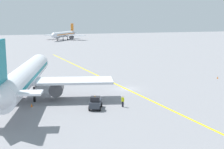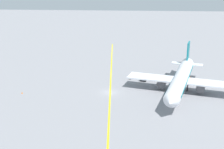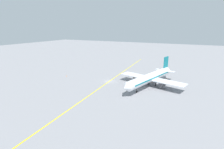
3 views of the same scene
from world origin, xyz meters
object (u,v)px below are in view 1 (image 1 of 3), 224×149
object	(u,v)px
ground_crew_worker	(123,101)
airplane_at_gate	(25,77)
airplane_distant_taxiing	(64,34)
traffic_cone_near_nose	(218,77)
baggage_tug_dark	(95,103)
traffic_cone_by_wingtip	(32,105)

from	to	relation	value
ground_crew_worker	airplane_at_gate	bearing A→B (deg)	144.77
airplane_at_gate	airplane_distant_taxiing	size ratio (longest dim) A/B	1.27
traffic_cone_near_nose	baggage_tug_dark	bearing A→B (deg)	-157.39
baggage_tug_dark	traffic_cone_by_wingtip	xyz separation A→B (m)	(-8.65, 4.19, -0.63)
airplane_at_gate	traffic_cone_by_wingtip	xyz separation A→B (m)	(0.45, -4.75, -3.43)
airplane_distant_taxiing	traffic_cone_by_wingtip	xyz separation A→B (m)	(-31.80, -139.89, -3.06)
airplane_distant_taxiing	ground_crew_worker	size ratio (longest dim) A/B	16.46
airplane_distant_taxiing	traffic_cone_near_nose	size ratio (longest dim) A/B	50.29
traffic_cone_by_wingtip	airplane_at_gate	bearing A→B (deg)	95.36
airplane_at_gate	traffic_cone_near_nose	xyz separation A→B (m)	(40.67, 4.21, -3.43)
traffic_cone_near_nose	traffic_cone_by_wingtip	xyz separation A→B (m)	(-40.22, -8.96, 0.00)
baggage_tug_dark	ground_crew_worker	distance (m)	4.12
baggage_tug_dark	traffic_cone_by_wingtip	bearing A→B (deg)	154.13
traffic_cone_by_wingtip	ground_crew_worker	bearing A→B (deg)	-19.71
ground_crew_worker	traffic_cone_by_wingtip	xyz separation A→B (m)	(-12.75, 4.57, -0.63)
airplane_at_gate	airplane_distant_taxiing	world-z (taller)	airplane_at_gate
baggage_tug_dark	traffic_cone_by_wingtip	size ratio (longest dim) A/B	6.09
airplane_at_gate	baggage_tug_dark	bearing A→B (deg)	-44.53
airplane_distant_taxiing	traffic_cone_near_nose	bearing A→B (deg)	-86.32
airplane_at_gate	traffic_cone_by_wingtip	bearing A→B (deg)	-84.64
baggage_tug_dark	ground_crew_worker	world-z (taller)	baggage_tug_dark
airplane_distant_taxiing	traffic_cone_near_nose	world-z (taller)	airplane_distant_taxiing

